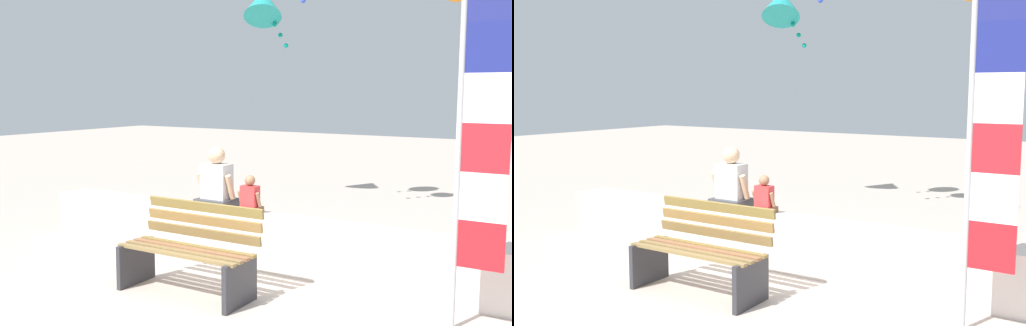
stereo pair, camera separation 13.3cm
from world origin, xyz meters
The scene contains 7 objects.
ground_plane centered at (0.00, 0.00, 0.00)m, with size 40.00×40.00×0.00m, color #B9A79B.
seawall_ledge centered at (0.00, 0.95, 0.29)m, with size 6.90×0.48×0.59m, color silver.
park_bench centered at (-0.39, -0.23, 0.41)m, with size 1.43×0.62×0.88m.
person_adult centered at (-0.95, 1.00, 0.88)m, with size 0.49×0.36×0.76m.
person_child centered at (-0.47, 1.00, 0.76)m, with size 0.29×0.21×0.45m.
flag_banner centered at (2.21, 0.24, 1.66)m, with size 0.42×0.05×2.96m.
kite_teal centered at (-2.30, 4.28, 3.50)m, with size 0.98×1.06×1.17m.
Camera 1 is at (3.27, -4.78, 2.03)m, focal length 41.99 mm.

